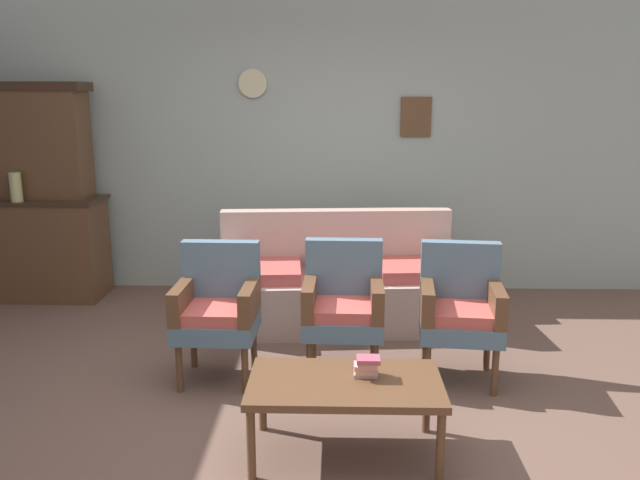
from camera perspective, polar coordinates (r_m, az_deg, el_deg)
name	(u,v)px	position (r m, az deg, el deg)	size (l,w,h in m)	color
ground_plane	(305,419)	(3.85, -1.32, -15.84)	(7.68, 7.68, 0.00)	brown
wall_back_with_decor	(319,149)	(6.02, -0.13, 8.21)	(6.40, 0.09, 2.70)	#939E99
side_cabinet	(42,248)	(6.40, -23.72, -0.65)	(1.16, 0.55, 0.93)	brown
cabinet_upper_hutch	(35,140)	(6.33, -24.23, 8.21)	(0.99, 0.38, 1.03)	brown
vase_on_cabinet	(16,187)	(6.17, -25.69, 4.31)	(0.10, 0.10, 0.26)	tan
floral_couch	(338,284)	(5.23, 1.65, -4.01)	(2.00, 0.95, 0.90)	tan
armchair_row_middle	(218,306)	(4.24, -9.18, -5.85)	(0.53, 0.50, 0.90)	slate
armchair_near_cabinet	(343,303)	(4.24, 2.10, -5.67)	(0.53, 0.50, 0.90)	slate
armchair_near_couch_end	(460,306)	(4.27, 12.50, -5.86)	(0.57, 0.54, 0.90)	slate
coffee_table	(345,388)	(3.36, 2.28, -13.20)	(1.00, 0.56, 0.42)	brown
book_stack_on_table	(367,366)	(3.36, 4.21, -11.24)	(0.13, 0.12, 0.11)	#A5877D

